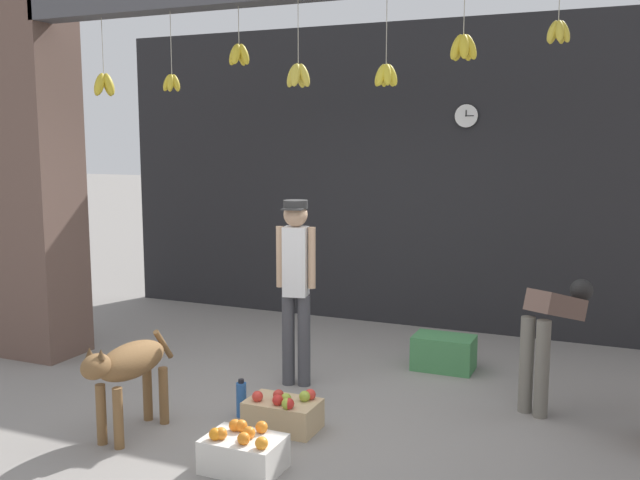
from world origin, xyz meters
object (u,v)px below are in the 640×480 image
at_px(wall_clock, 466,116).
at_px(produce_box_green, 444,353).
at_px(shopkeeper, 296,278).
at_px(fruit_crate_apples, 283,413).
at_px(worker_stooping, 551,328).
at_px(water_bottle, 241,399).
at_px(dog, 128,367).
at_px(fruit_crate_oranges, 243,452).

bearing_deg(wall_clock, produce_box_green, -84.29).
xyz_separation_m(shopkeeper, fruit_crate_apples, (0.32, -0.91, -0.82)).
relative_size(shopkeeper, produce_box_green, 2.91).
xyz_separation_m(worker_stooping, fruit_crate_apples, (-1.75, -1.20, -0.53)).
distance_m(shopkeeper, water_bottle, 1.15).
height_order(shopkeeper, fruit_crate_apples, shopkeeper).
height_order(shopkeeper, water_bottle, shopkeeper).
xyz_separation_m(water_bottle, wall_clock, (1.03, 3.12, 2.23)).
relative_size(dog, wall_clock, 3.59).
bearing_deg(worker_stooping, shopkeeper, -143.87).
xyz_separation_m(worker_stooping, fruit_crate_oranges, (-1.69, -1.89, -0.53)).
bearing_deg(produce_box_green, shopkeeper, -139.56).
distance_m(worker_stooping, water_bottle, 2.48).
relative_size(fruit_crate_apples, water_bottle, 1.78).
height_order(produce_box_green, water_bottle, produce_box_green).
bearing_deg(dog, water_bottle, 141.44).
relative_size(fruit_crate_apples, wall_clock, 2.05).
relative_size(fruit_crate_oranges, produce_box_green, 0.90).
bearing_deg(shopkeeper, produce_box_green, -150.25).
bearing_deg(water_bottle, worker_stooping, 27.27).
xyz_separation_m(fruit_crate_apples, produce_box_green, (0.76, 1.83, 0.04)).
bearing_deg(wall_clock, fruit_crate_apples, -101.01).
xyz_separation_m(shopkeeper, produce_box_green, (1.08, 0.92, -0.79)).
relative_size(worker_stooping, wall_clock, 3.84).
bearing_deg(produce_box_green, dog, -126.14).
bearing_deg(water_bottle, wall_clock, 71.79).
distance_m(worker_stooping, fruit_crate_oranges, 2.60).
bearing_deg(worker_stooping, wall_clock, 147.38).
xyz_separation_m(dog, worker_stooping, (2.71, 1.73, 0.15)).
xyz_separation_m(worker_stooping, produce_box_green, (-0.99, 0.63, -0.50)).
distance_m(shopkeeper, fruit_crate_apples, 1.26).
height_order(fruit_crate_apples, wall_clock, wall_clock).
bearing_deg(dog, shopkeeper, 159.22).
height_order(worker_stooping, wall_clock, wall_clock).
distance_m(worker_stooping, produce_box_green, 1.27).
bearing_deg(fruit_crate_oranges, dog, 171.15).
relative_size(shopkeeper, worker_stooping, 1.62).
xyz_separation_m(fruit_crate_oranges, produce_box_green, (0.71, 2.52, 0.03)).
relative_size(fruit_crate_oranges, wall_clock, 1.93).
xyz_separation_m(fruit_crate_oranges, wall_clock, (0.57, 3.90, 2.24)).
relative_size(fruit_crate_oranges, fruit_crate_apples, 0.94).
height_order(dog, produce_box_green, dog).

